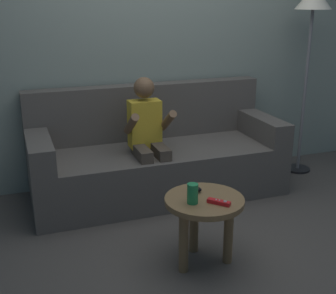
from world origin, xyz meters
TOP-DOWN VIEW (x-y plane):
  - ground_plane at (0.00, 0.00)m, footprint 9.95×9.95m
  - wall_back at (0.00, 1.44)m, footprint 4.98×0.05m
  - couch at (-0.12, 1.05)m, footprint 2.10×0.80m
  - person_seated_on_couch at (-0.25, 0.87)m, footprint 0.35×0.44m
  - coffee_table at (-0.19, -0.10)m, footprint 0.49×0.49m
  - game_remote_red_near_edge at (-0.15, -0.21)m, footprint 0.12×0.13m
  - nunchuk_black at (-0.21, 0.00)m, footprint 0.09×0.10m
  - soda_can at (-0.29, -0.14)m, footprint 0.07×0.07m
  - floor_lamp at (1.35, 1.07)m, footprint 0.32×0.32m

SIDE VIEW (x-z plane):
  - ground_plane at x=0.00m, z-range 0.00..0.00m
  - couch at x=-0.12m, z-range -0.14..0.76m
  - coffee_table at x=-0.19m, z-range 0.13..0.58m
  - game_remote_red_near_edge at x=-0.15m, z-range 0.45..0.48m
  - nunchuk_black at x=-0.21m, z-range 0.44..0.50m
  - soda_can at x=-0.29m, z-range 0.45..0.57m
  - person_seated_on_couch at x=-0.25m, z-range 0.07..1.09m
  - wall_back at x=0.00m, z-range 0.00..2.50m
  - floor_lamp at x=1.35m, z-range 0.63..2.34m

